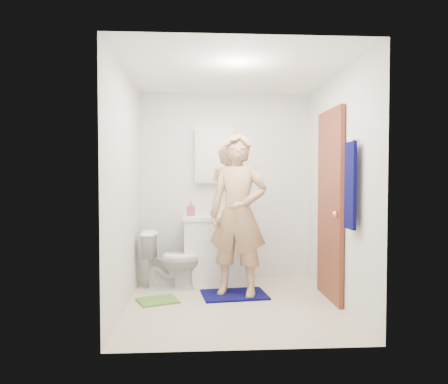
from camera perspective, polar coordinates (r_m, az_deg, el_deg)
The scene contains 22 objects.
floor at distance 4.70m, azimuth 1.20°, elevation -14.55°, with size 2.20×2.40×0.02m, color beige.
ceiling at distance 4.63m, azimuth 1.23°, elevation 15.52°, with size 2.20×2.40×0.02m, color white.
wall_back at distance 5.71m, azimuth 0.21°, elevation 0.75°, with size 2.20×0.02×2.40m, color silver.
wall_front at distance 3.30m, azimuth 2.95°, elevation -0.30°, with size 2.20×0.02×2.40m, color silver.
wall_left at distance 4.55m, azimuth -12.87°, elevation 0.33°, with size 0.02×2.40×2.40m, color silver.
wall_right at distance 4.73m, azimuth 14.75°, elevation 0.38°, with size 0.02×2.40×2.40m, color silver.
vanity_cabinet at distance 5.49m, azimuth -1.17°, elevation -7.72°, with size 0.75×0.55×0.80m, color white.
countertop at distance 5.43m, azimuth -1.17°, elevation -3.29°, with size 0.79×0.59×0.05m, color white.
sink_basin at distance 5.43m, azimuth -1.17°, elevation -3.14°, with size 0.40×0.40×0.03m, color white.
faucet at distance 5.60m, azimuth -1.25°, elevation -2.25°, with size 0.03×0.03×0.12m, color silver.
medicine_cabinet at distance 5.64m, azimuth -1.27°, elevation 4.79°, with size 0.50×0.12×0.70m, color white.
mirror_panel at distance 5.57m, azimuth -1.25°, elevation 4.82°, with size 0.46×0.01×0.66m, color white.
door at distance 4.86m, azimuth 13.67°, elevation -1.63°, with size 0.05×0.80×2.05m, color brown.
door_knob at distance 4.55m, azimuth 14.38°, elevation -2.84°, with size 0.07×0.07×0.07m, color gold.
towel at distance 4.16m, azimuth 16.17°, elevation 0.82°, with size 0.03×0.24×0.80m, color #08074A.
towel_hook at distance 4.18m, azimuth 16.75°, elevation 6.58°, with size 0.02×0.02×0.06m, color silver.
toilet at distance 5.30m, azimuth -6.90°, elevation -8.72°, with size 0.38×0.67×0.69m, color white.
bath_mat at distance 5.01m, azimuth 1.35°, elevation -13.25°, with size 0.71×0.50×0.02m, color #08074A.
green_rug at distance 4.84m, azimuth -8.65°, elevation -13.84°, with size 0.40×0.34×0.02m, color #5A9632.
soap_dispenser at distance 5.35m, azimuth -4.36°, elevation -2.17°, with size 0.08×0.08×0.18m, color #A94F54.
toothbrush_cup at distance 5.55m, azimuth 1.88°, elevation -2.41°, with size 0.12×0.12×0.10m, color #7B3E8A.
man at distance 4.82m, azimuth 1.84°, elevation -2.95°, with size 0.65×0.43×1.78m, color tan.
Camera 1 is at (-0.37, -4.48, 1.34)m, focal length 35.00 mm.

